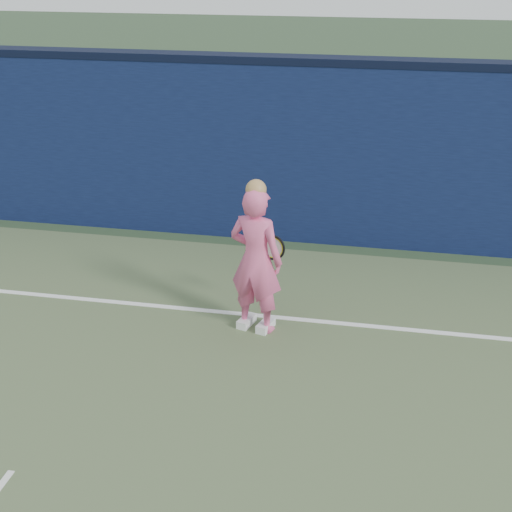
# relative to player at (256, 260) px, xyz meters

# --- Properties ---
(backstop_wall) EXTENTS (24.00, 0.40, 2.50)m
(backstop_wall) POSITION_rel_player_xyz_m (-1.51, 2.76, 0.41)
(backstop_wall) COLOR #0C1435
(backstop_wall) RESTS_ON ground
(wall_cap) EXTENTS (24.00, 0.42, 0.10)m
(wall_cap) POSITION_rel_player_xyz_m (-1.51, 2.76, 1.71)
(wall_cap) COLOR black
(wall_cap) RESTS_ON backstop_wall
(player) EXTENTS (0.69, 0.54, 1.75)m
(player) POSITION_rel_player_xyz_m (0.00, 0.00, 0.00)
(player) COLOR #EB5B8F
(player) RESTS_ON ground
(racket) EXTENTS (0.51, 0.29, 0.30)m
(racket) POSITION_rel_player_xyz_m (0.10, 0.39, -0.01)
(racket) COLOR black
(racket) RESTS_ON ground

